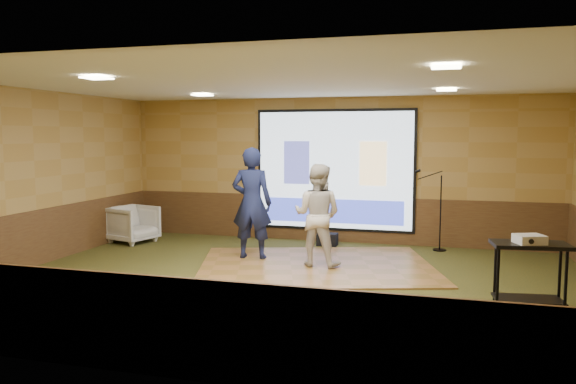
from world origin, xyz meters
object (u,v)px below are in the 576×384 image
(projector_screen, at_px, (334,171))
(mic_stand, at_px, (437,225))
(player_right, at_px, (317,215))
(banquet_chair, at_px, (133,224))
(player_left, at_px, (252,203))
(duffel_bag, at_px, (327,239))
(av_table, at_px, (530,266))
(dance_floor, at_px, (316,266))
(projector, at_px, (529,239))

(projector_screen, height_order, mic_stand, projector_screen)
(player_right, relative_size, banquet_chair, 2.05)
(player_left, distance_m, duffel_bag, 2.12)
(banquet_chair, relative_size, duffel_bag, 2.10)
(player_right, relative_size, av_table, 1.85)
(dance_floor, bearing_deg, duffel_bag, 95.97)
(duffel_bag, bearing_deg, dance_floor, -84.03)
(player_left, relative_size, projector, 6.18)
(mic_stand, bearing_deg, projector_screen, -172.04)
(player_right, xyz_separation_m, duffel_bag, (-0.21, 1.86, -0.76))
(projector, distance_m, mic_stand, 4.12)
(player_left, distance_m, av_table, 4.85)
(projector, bearing_deg, player_left, 131.96)
(projector, bearing_deg, banquet_chair, 136.25)
(projector_screen, relative_size, banquet_chair, 3.95)
(player_right, height_order, mic_stand, player_right)
(dance_floor, xyz_separation_m, player_left, (-1.23, 0.22, 1.01))
(av_table, bearing_deg, duffel_bag, 131.00)
(dance_floor, bearing_deg, player_right, -47.00)
(player_right, distance_m, mic_stand, 2.78)
(banquet_chair, bearing_deg, projector, -95.94)
(duffel_bag, bearing_deg, av_table, -49.00)
(projector_screen, xyz_separation_m, dance_floor, (0.15, -2.27, -1.46))
(av_table, xyz_separation_m, projector, (-0.02, -0.06, 0.34))
(player_right, xyz_separation_m, banquet_chair, (-4.17, 1.08, -0.51))
(player_left, height_order, av_table, player_left)
(player_right, bearing_deg, projector, 153.71)
(dance_floor, bearing_deg, mic_stand, 44.94)
(dance_floor, bearing_deg, projector_screen, 93.67)
(dance_floor, bearing_deg, av_table, -32.05)
(player_right, xyz_separation_m, mic_stand, (1.92, 1.96, -0.39))
(dance_floor, height_order, player_left, player_left)
(dance_floor, distance_m, player_right, 0.88)
(mic_stand, height_order, duffel_bag, mic_stand)
(player_left, xyz_separation_m, player_right, (1.25, -0.24, -0.13))
(av_table, bearing_deg, mic_stand, 106.45)
(projector, relative_size, duffel_bag, 0.80)
(mic_stand, bearing_deg, av_table, -56.63)
(av_table, height_order, banquet_chair, av_table)
(banquet_chair, xyz_separation_m, duffel_bag, (3.95, 0.78, -0.26))
(player_right, bearing_deg, player_left, -4.46)
(projector_screen, bearing_deg, player_right, -85.84)
(dance_floor, height_order, av_table, av_table)
(projector, bearing_deg, mic_stand, 85.11)
(projector_screen, distance_m, player_left, 2.36)
(av_table, bearing_deg, dance_floor, 147.95)
(player_left, distance_m, banquet_chair, 3.10)
(player_left, bearing_deg, duffel_bag, -128.12)
(dance_floor, relative_size, av_table, 4.18)
(player_right, xyz_separation_m, projector, (3.05, -1.97, 0.10))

